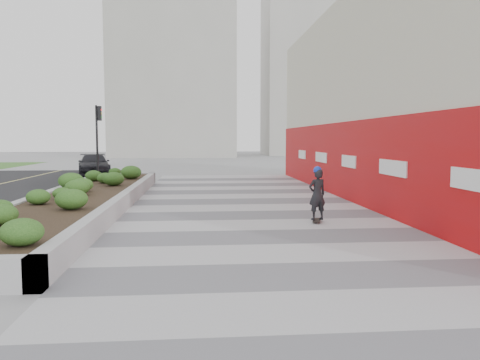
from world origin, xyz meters
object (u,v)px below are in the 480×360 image
Objects in this scene: traffic_signal_near at (98,131)px; skateboarder at (317,194)px; car_dark at (94,165)px; planter at (85,196)px.

skateboarder is at bearing -57.41° from traffic_signal_near.
traffic_signal_near reaches higher than car_dark.
car_dark is at bearing 105.78° from traffic_signal_near.
traffic_signal_near is 16.57m from skateboarder.
planter is at bearing -92.86° from car_dark.
car_dark is at bearing 136.55° from skateboarder.
skateboarder reaches higher than car_dark.
skateboarder is (8.86, -13.86, -1.96)m from traffic_signal_near.
planter is at bearing 172.41° from skateboarder.
traffic_signal_near is 0.89× the size of car_dark.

